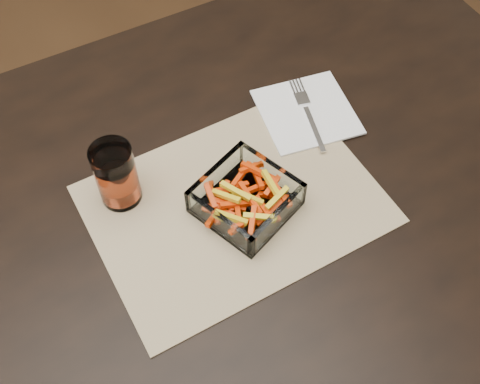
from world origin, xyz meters
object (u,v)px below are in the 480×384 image
(dining_table, at_px, (158,254))
(fork, at_px, (307,111))
(glass_bowl, at_px, (246,200))
(tumbler, at_px, (117,176))

(dining_table, height_order, fork, fork)
(dining_table, bearing_deg, glass_bowl, -14.46)
(dining_table, distance_m, tumbler, 0.16)
(fork, bearing_deg, glass_bowl, -132.46)
(tumbler, bearing_deg, dining_table, -76.86)
(dining_table, xyz_separation_m, tumbler, (-0.02, 0.08, 0.14))
(glass_bowl, height_order, tumbler, tumbler)
(tumbler, xyz_separation_m, fork, (0.36, 0.01, -0.05))
(tumbler, distance_m, fork, 0.36)
(glass_bowl, xyz_separation_m, fork, (0.19, 0.12, -0.02))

